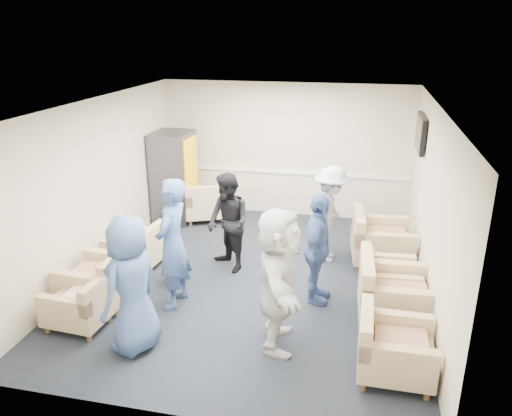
% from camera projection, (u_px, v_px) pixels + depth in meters
% --- Properties ---
extents(floor, '(6.00, 6.00, 0.00)m').
position_uv_depth(floor, '(253.00, 279.00, 7.78)').
color(floor, black).
rests_on(floor, ground).
extents(ceiling, '(6.00, 6.00, 0.00)m').
position_uv_depth(ceiling, '(253.00, 104.00, 6.85)').
color(ceiling, white).
rests_on(ceiling, back_wall).
extents(back_wall, '(5.00, 0.02, 2.70)m').
position_uv_depth(back_wall, '(286.00, 150.00, 10.07)').
color(back_wall, beige).
rests_on(back_wall, floor).
extents(front_wall, '(5.00, 0.02, 2.70)m').
position_uv_depth(front_wall, '(181.00, 300.00, 4.56)').
color(front_wall, beige).
rests_on(front_wall, floor).
extents(left_wall, '(0.02, 6.00, 2.70)m').
position_uv_depth(left_wall, '(98.00, 186.00, 7.82)').
color(left_wall, beige).
rests_on(left_wall, floor).
extents(right_wall, '(0.02, 6.00, 2.70)m').
position_uv_depth(right_wall, '(431.00, 210.00, 6.81)').
color(right_wall, beige).
rests_on(right_wall, floor).
extents(chair_rail, '(4.98, 0.04, 0.06)m').
position_uv_depth(chair_rail, '(285.00, 172.00, 10.21)').
color(chair_rail, white).
rests_on(chair_rail, back_wall).
extents(tv, '(0.10, 1.00, 0.58)m').
position_uv_depth(tv, '(420.00, 133.00, 8.24)').
color(tv, black).
rests_on(tv, right_wall).
extents(armchair_left_near, '(0.81, 0.81, 0.60)m').
position_uv_depth(armchair_left_near, '(84.00, 304.00, 6.50)').
color(armchair_left_near, tan).
rests_on(armchair_left_near, floor).
extents(armchair_left_mid, '(0.94, 0.94, 0.70)m').
position_uv_depth(armchair_left_mid, '(102.00, 282.00, 6.96)').
color(armchair_left_mid, tan).
rests_on(armchair_left_mid, floor).
extents(armchair_left_far, '(0.85, 0.85, 0.62)m').
position_uv_depth(armchair_left_far, '(138.00, 250.00, 8.06)').
color(armchair_left_far, tan).
rests_on(armchair_left_far, floor).
extents(armchair_right_near, '(0.82, 0.82, 0.65)m').
position_uv_depth(armchair_right_near, '(390.00, 349.00, 5.55)').
color(armchair_right_near, tan).
rests_on(armchair_right_near, floor).
extents(armchair_right_midnear, '(0.98, 0.98, 0.75)m').
position_uv_depth(armchair_right_midnear, '(390.00, 296.00, 6.54)').
color(armchair_right_midnear, tan).
rests_on(armchair_right_midnear, floor).
extents(armchair_right_midfar, '(0.84, 0.84, 0.63)m').
position_uv_depth(armchair_right_midfar, '(385.00, 281.00, 7.06)').
color(armchair_right_midfar, tan).
rests_on(armchair_right_midfar, floor).
extents(armchair_right_far, '(1.03, 1.03, 0.75)m').
position_uv_depth(armchair_right_far, '(377.00, 242.00, 8.19)').
color(armchair_right_far, tan).
rests_on(armchair_right_far, floor).
extents(armchair_corner, '(1.11, 1.11, 0.68)m').
position_uv_depth(armchair_corner, '(206.00, 204.00, 10.07)').
color(armchair_corner, tan).
rests_on(armchair_corner, floor).
extents(vending_machine, '(0.73, 0.85, 1.79)m').
position_uv_depth(vending_machine, '(174.00, 177.00, 9.90)').
color(vending_machine, '#494A51').
rests_on(vending_machine, floor).
extents(backpack, '(0.28, 0.21, 0.47)m').
position_uv_depth(backpack, '(176.00, 267.00, 7.62)').
color(backpack, black).
rests_on(backpack, floor).
extents(pillow, '(0.32, 0.42, 0.12)m').
position_uv_depth(pillow, '(82.00, 293.00, 6.45)').
color(pillow, white).
rests_on(pillow, armchair_left_near).
extents(person_front_left, '(0.75, 0.95, 1.71)m').
position_uv_depth(person_front_left, '(131.00, 285.00, 5.84)').
color(person_front_left, '#3B578E').
rests_on(person_front_left, floor).
extents(person_mid_left, '(0.47, 0.69, 1.85)m').
position_uv_depth(person_mid_left, '(173.00, 244.00, 6.78)').
color(person_mid_left, '#3B578E').
rests_on(person_mid_left, floor).
extents(person_back_left, '(0.98, 0.97, 1.59)m').
position_uv_depth(person_back_left, '(228.00, 223.00, 7.85)').
color(person_back_left, black).
rests_on(person_back_left, floor).
extents(person_back_right, '(0.71, 1.11, 1.62)m').
position_uv_depth(person_back_right, '(331.00, 214.00, 8.19)').
color(person_back_right, silver).
rests_on(person_back_right, floor).
extents(person_mid_right, '(0.47, 0.97, 1.60)m').
position_uv_depth(person_mid_right, '(317.00, 249.00, 6.91)').
color(person_mid_right, '#3B578E').
rests_on(person_mid_right, floor).
extents(person_front_right, '(0.77, 1.72, 1.79)m').
position_uv_depth(person_front_right, '(278.00, 279.00, 5.89)').
color(person_front_right, silver).
rests_on(person_front_right, floor).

